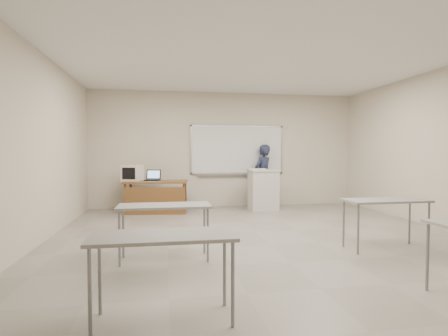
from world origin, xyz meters
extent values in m
cube|color=gray|center=(0.00, 0.00, -0.01)|extent=(7.00, 8.00, 0.01)
cube|color=white|center=(0.30, 3.97, 1.50)|extent=(2.40, 0.03, 1.20)
cube|color=#B7BABC|center=(0.30, 3.97, 2.12)|extent=(2.48, 0.04, 0.04)
cube|color=#B7BABC|center=(0.30, 3.97, 0.88)|extent=(2.48, 0.04, 0.04)
cube|color=#B7BABC|center=(-0.92, 3.97, 1.50)|extent=(0.04, 0.04, 1.28)
cube|color=#B7BABC|center=(1.52, 3.97, 1.50)|extent=(0.04, 0.04, 1.28)
cube|color=#B7BABC|center=(0.30, 3.92, 0.84)|extent=(2.16, 0.07, 0.02)
cube|color=gray|center=(-1.60, -0.50, 0.71)|extent=(1.20, 0.50, 0.03)
cylinder|color=slate|center=(-2.15, -0.70, 0.35)|extent=(0.03, 0.03, 0.70)
cylinder|color=slate|center=(-1.05, -0.70, 0.35)|extent=(0.03, 0.03, 0.70)
cylinder|color=slate|center=(-2.15, -0.30, 0.35)|extent=(0.03, 0.03, 0.70)
cylinder|color=slate|center=(-1.05, -0.30, 0.35)|extent=(0.03, 0.03, 0.70)
cube|color=gray|center=(1.60, -0.50, 0.71)|extent=(1.20, 0.50, 0.03)
cylinder|color=slate|center=(1.05, -0.70, 0.35)|extent=(0.03, 0.03, 0.70)
cylinder|color=slate|center=(2.15, -0.70, 0.35)|extent=(0.03, 0.03, 0.70)
cylinder|color=slate|center=(1.05, -0.30, 0.35)|extent=(0.03, 0.03, 0.70)
cylinder|color=slate|center=(2.15, -0.30, 0.35)|extent=(0.03, 0.03, 0.70)
cube|color=gray|center=(-1.60, -2.20, 0.71)|extent=(1.20, 0.50, 0.03)
cylinder|color=slate|center=(-2.15, -2.40, 0.35)|extent=(0.03, 0.03, 0.70)
cylinder|color=slate|center=(-1.05, -2.40, 0.35)|extent=(0.03, 0.03, 0.70)
cylinder|color=slate|center=(-2.15, -2.00, 0.35)|extent=(0.03, 0.03, 0.70)
cylinder|color=slate|center=(-1.05, -2.00, 0.35)|extent=(0.03, 0.03, 0.70)
cylinder|color=slate|center=(1.05, -2.00, 0.35)|extent=(0.03, 0.03, 0.70)
cube|color=brown|center=(-1.80, 3.30, 0.73)|extent=(1.46, 0.73, 0.04)
cube|color=brown|center=(-1.80, 2.96, 0.32)|extent=(1.38, 0.03, 0.63)
cylinder|color=#502C18|center=(-2.47, 3.00, 0.35)|extent=(0.06, 0.06, 0.71)
cylinder|color=#502C18|center=(-1.13, 3.00, 0.35)|extent=(0.06, 0.06, 0.71)
cylinder|color=#502C18|center=(-2.47, 3.60, 0.35)|extent=(0.06, 0.06, 0.71)
cylinder|color=#502C18|center=(-1.13, 3.60, 0.35)|extent=(0.06, 0.06, 0.71)
cube|color=#B7B5AE|center=(0.80, 3.20, 0.48)|extent=(0.67, 0.48, 0.96)
cube|color=#B7B5AE|center=(0.80, 3.20, 0.98)|extent=(0.71, 0.52, 0.04)
cube|color=beige|center=(-2.35, 3.45, 0.94)|extent=(0.40, 0.42, 0.38)
cube|color=beige|center=(-2.35, 3.22, 0.94)|extent=(0.42, 0.04, 0.40)
cube|color=black|center=(-2.35, 3.20, 0.94)|extent=(0.32, 0.01, 0.27)
cube|color=black|center=(-1.90, 3.40, 0.76)|extent=(0.35, 0.25, 0.02)
cube|color=black|center=(-1.90, 3.39, 0.77)|extent=(0.29, 0.15, 0.01)
cube|color=black|center=(-1.90, 3.56, 0.89)|extent=(0.35, 0.07, 0.24)
cube|color=#7CABD0|center=(-1.90, 3.55, 0.89)|extent=(0.30, 0.05, 0.18)
ellipsoid|color=#A4A7AC|center=(-1.60, 3.35, 0.77)|extent=(0.11, 0.07, 0.04)
cube|color=beige|center=(0.65, 3.28, 1.01)|extent=(0.48, 0.19, 0.03)
imported|color=black|center=(0.96, 3.79, 0.82)|extent=(0.71, 0.68, 1.64)
camera|label=1|loc=(-1.58, -5.12, 1.41)|focal=28.00mm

